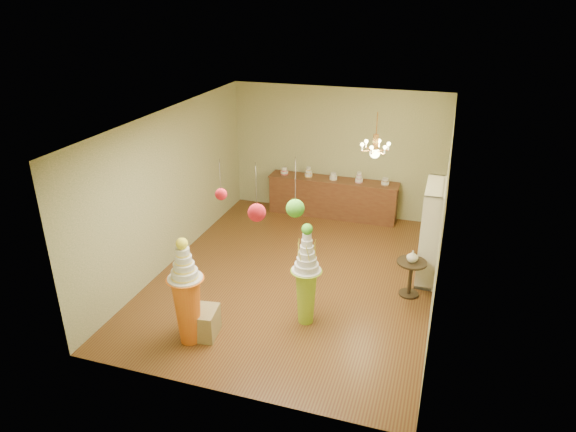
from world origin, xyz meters
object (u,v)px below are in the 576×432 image
(sideboard, at_px, (333,197))
(round_table, at_px, (411,273))
(pedestal_orange, at_px, (187,301))
(pedestal_green, at_px, (306,284))

(sideboard, relative_size, round_table, 4.56)
(pedestal_orange, height_order, round_table, pedestal_orange)
(pedestal_orange, relative_size, sideboard, 0.58)
(pedestal_orange, bearing_deg, pedestal_green, 33.25)
(pedestal_green, xyz_separation_m, sideboard, (-0.58, 4.32, -0.22))
(sideboard, xyz_separation_m, round_table, (2.10, -3.00, -0.05))
(pedestal_green, xyz_separation_m, round_table, (1.52, 1.32, -0.27))
(sideboard, bearing_deg, round_table, -54.98)
(round_table, bearing_deg, pedestal_orange, -142.68)
(pedestal_green, height_order, round_table, pedestal_green)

